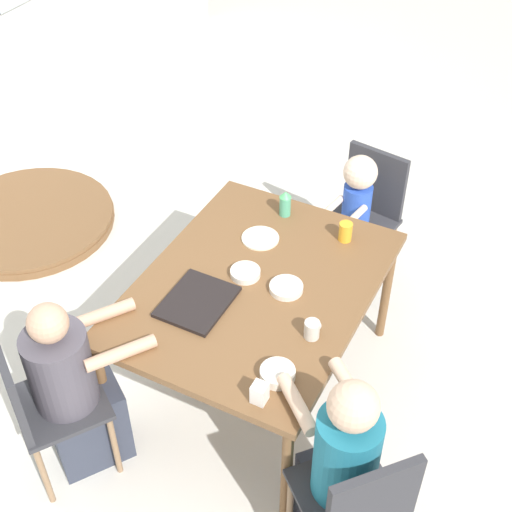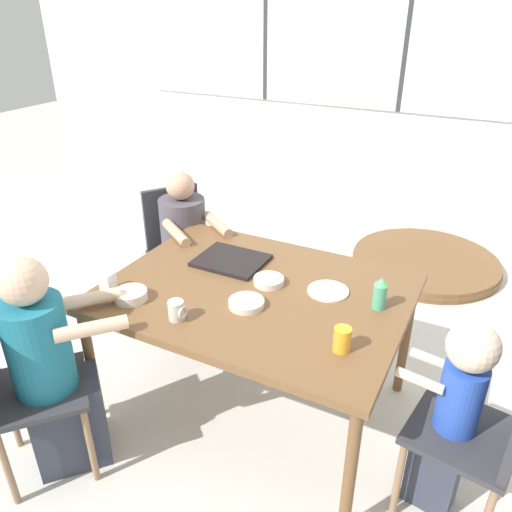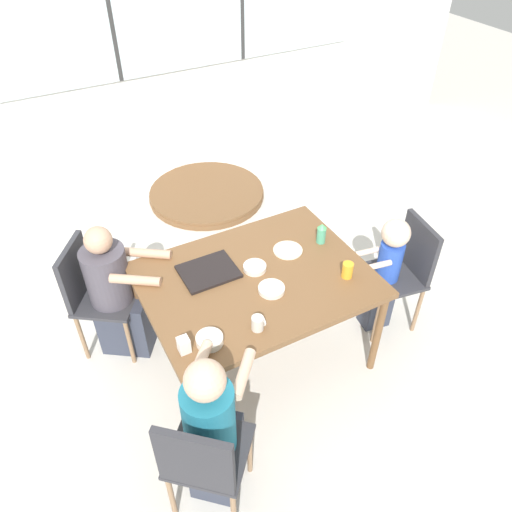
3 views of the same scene
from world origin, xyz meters
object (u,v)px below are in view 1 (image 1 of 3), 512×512
Objects in this scene: chair_for_man_blue_shirt at (37,400)px; chair_for_woman_green_shirt at (358,504)px; person_woman_green_shirt at (340,473)px; bowl_fruit at (286,288)px; chair_for_toddler at (366,207)px; person_toddler at (353,224)px; sippy_cup at (285,203)px; folded_table_stack at (29,220)px; bowl_white_shallow at (245,273)px; bowl_cereal at (278,374)px; juice_glass at (345,232)px; coffee_mug at (312,329)px; person_man_blue_shirt at (75,393)px; milk_carton_small at (260,393)px.

chair_for_woman_green_shirt is at bearing 41.41° from chair_for_man_blue_shirt.
chair_for_woman_green_shirt is at bearing -90.00° from person_woman_green_shirt.
chair_for_toddler is at bearing -1.66° from bowl_fruit.
person_toddler is at bearing 63.47° from chair_for_woman_green_shirt.
person_woman_green_shirt reaches higher than chair_for_woman_green_shirt.
sippy_cup is at bearing 77.62° from chair_for_woman_green_shirt.
folded_table_stack is at bearing 109.04° from person_woman_green_shirt.
bowl_white_shallow is (0.95, -0.56, 0.23)m from chair_for_man_blue_shirt.
bowl_white_shallow is 0.66m from bowl_cereal.
chair_for_woman_green_shirt is 1.41m from juice_glass.
juice_glass is 0.70× the size of bowl_white_shallow.
coffee_mug is at bearing 81.15° from chair_for_woman_green_shirt.
person_woman_green_shirt is 1.69m from person_toddler.
person_woman_green_shirt reaches higher than bowl_white_shallow.
juice_glass is at bearing 5.05° from bowl_cereal.
bowl_fruit is at bearing 82.11° from person_woman_green_shirt.
person_man_blue_shirt is 2.04m from folded_table_stack.
person_man_blue_shirt reaches higher than bowl_cereal.
juice_glass is at bearing 9.77° from coffee_mug.
bowl_white_shallow is at bearing 32.15° from milk_carton_small.
coffee_mug is (-1.29, -0.20, 0.26)m from chair_for_toddler.
sippy_cup is at bearing 76.26° from person_woman_green_shirt.
bowl_cereal is at bearing 105.24° from chair_for_toddler.
bowl_cereal is at bearing 106.80° from person_toddler.
sippy_cup is 1.26m from milk_carton_small.
chair_for_toddler is at bearing 103.67° from person_man_blue_shirt.
folded_table_stack is at bearing 77.44° from bowl_fruit.
juice_glass reaches higher than bowl_fruit.
juice_glass is 0.50m from bowl_fruit.
chair_for_woman_green_shirt is 1.83m from person_toddler.
person_man_blue_shirt is at bearing 109.36° from bowl_cereal.
bowl_cereal is 0.13× the size of folded_table_stack.
chair_for_woman_green_shirt is 0.84× the size of person_man_blue_shirt.
person_toddler is at bearing 61.02° from person_woman_green_shirt.
person_woman_green_shirt reaches higher than folded_table_stack.
chair_for_toddler is (1.85, 0.65, 0.00)m from chair_for_woman_green_shirt.
chair_for_man_blue_shirt is 1.38m from person_woman_green_shirt.
person_man_blue_shirt is 6.93× the size of sippy_cup.
sippy_cup is 0.60m from bowl_fruit.
coffee_mug is at bearing -133.38° from bowl_fruit.
juice_glass is at bearing -97.78° from sippy_cup.
person_man_blue_shirt reaches higher than person_toddler.
person_man_blue_shirt is 1.10m from bowl_fruit.
person_toddler is 6.26× the size of bowl_cereal.
folded_table_stack is (-0.59, 2.23, -0.48)m from chair_for_toddler.
person_man_blue_shirt reaches higher than bowl_fruit.
person_toddler is (1.74, -0.70, 0.02)m from person_man_blue_shirt.
person_man_blue_shirt is at bearing 148.42° from juice_glass.
person_toddler is 6.29× the size of sippy_cup.
milk_carton_small is 0.59× the size of bowl_fruit.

